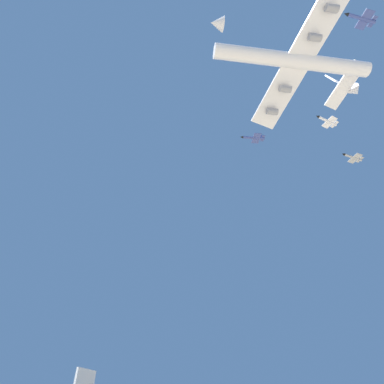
{
  "coord_description": "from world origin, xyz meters",
  "views": [
    {
      "loc": [
        53.29,
        63.65,
        2.64
      ],
      "look_at": [
        -8.32,
        28.09,
        59.46
      ],
      "focal_mm": 28.78,
      "sensor_mm": 36.0,
      "label": 1
    }
  ],
  "objects_px": {
    "chase_jet_left_wing": "(353,157)",
    "chase_jet_trailing": "(327,121)",
    "chase_jet_high_escort": "(361,18)",
    "carrier_jet": "(295,62)",
    "chase_jet_lead": "(254,138)"
  },
  "relations": [
    {
      "from": "carrier_jet",
      "to": "chase_jet_lead",
      "type": "bearing_deg",
      "value": -107.23
    },
    {
      "from": "chase_jet_left_wing",
      "to": "chase_jet_high_escort",
      "type": "distance_m",
      "value": 79.86
    },
    {
      "from": "carrier_jet",
      "to": "chase_jet_trailing",
      "type": "xyz_separation_m",
      "value": [
        -52.34,
        6.61,
        13.39
      ]
    },
    {
      "from": "chase_jet_left_wing",
      "to": "chase_jet_high_escort",
      "type": "height_order",
      "value": "chase_jet_high_escort"
    },
    {
      "from": "chase_jet_left_wing",
      "to": "chase_jet_trailing",
      "type": "distance_m",
      "value": 30.63
    },
    {
      "from": "chase_jet_high_escort",
      "to": "chase_jet_left_wing",
      "type": "bearing_deg",
      "value": -122.17
    },
    {
      "from": "chase_jet_left_wing",
      "to": "chase_jet_trailing",
      "type": "bearing_deg",
      "value": 24.01
    },
    {
      "from": "chase_jet_trailing",
      "to": "chase_jet_high_escort",
      "type": "relative_size",
      "value": 1.09
    },
    {
      "from": "carrier_jet",
      "to": "chase_jet_trailing",
      "type": "distance_m",
      "value": 54.43
    },
    {
      "from": "chase_jet_trailing",
      "to": "chase_jet_high_escort",
      "type": "height_order",
      "value": "chase_jet_trailing"
    },
    {
      "from": "chase_jet_lead",
      "to": "chase_jet_trailing",
      "type": "relative_size",
      "value": 0.99
    },
    {
      "from": "carrier_jet",
      "to": "chase_jet_high_escort",
      "type": "height_order",
      "value": "chase_jet_high_escort"
    },
    {
      "from": "chase_jet_lead",
      "to": "chase_jet_left_wing",
      "type": "height_order",
      "value": "chase_jet_lead"
    },
    {
      "from": "carrier_jet",
      "to": "chase_jet_high_escort",
      "type": "bearing_deg",
      "value": 131.98
    },
    {
      "from": "chase_jet_lead",
      "to": "chase_jet_high_escort",
      "type": "relative_size",
      "value": 1.08
    }
  ]
}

